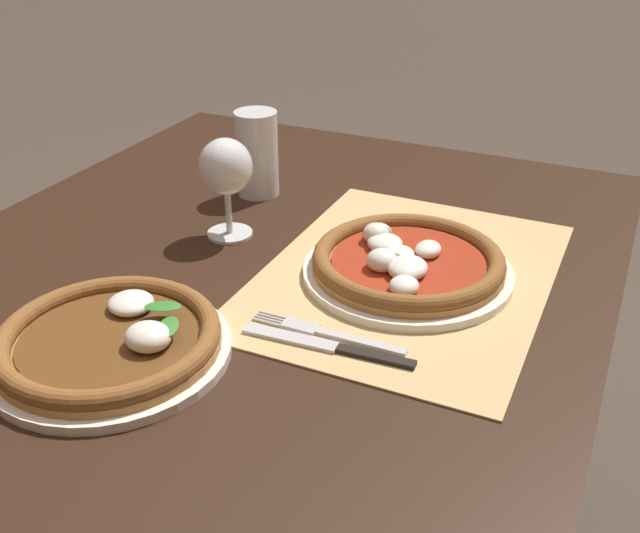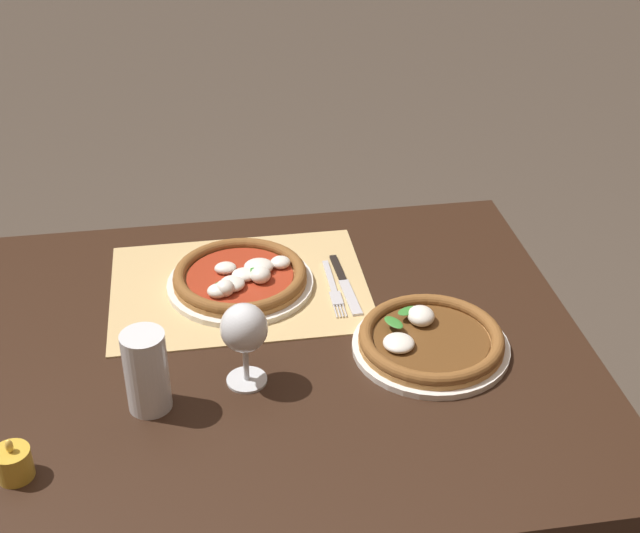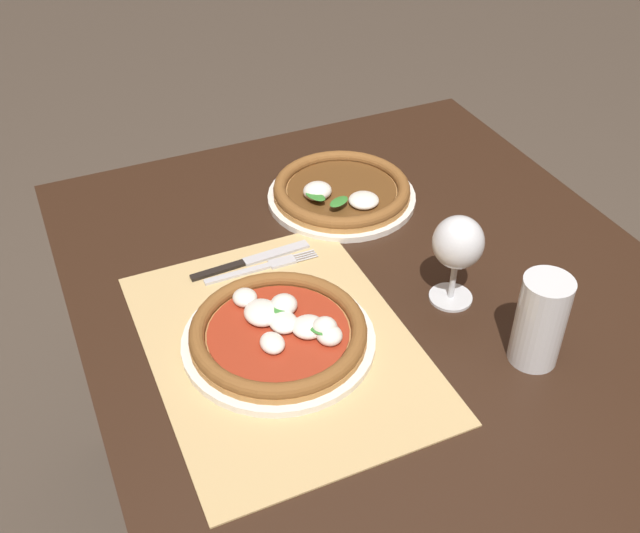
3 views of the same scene
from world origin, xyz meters
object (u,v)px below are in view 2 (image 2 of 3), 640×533
at_px(pizza_near, 241,278).
at_px(wine_glass, 244,331).
at_px(pizza_far, 430,340).
at_px(pint_glass, 147,373).
at_px(fork, 333,288).
at_px(votive_candle, 14,464).
at_px(knife, 345,284).

relative_size(pizza_near, wine_glass, 1.87).
bearing_deg(pizza_near, pizza_far, 141.59).
xyz_separation_m(pizza_far, pint_glass, (0.49, 0.08, 0.05)).
xyz_separation_m(pizza_near, fork, (-0.18, 0.04, -0.02)).
bearing_deg(pizza_near, pint_glass, 61.86).
distance_m(wine_glass, votive_candle, 0.41).
bearing_deg(wine_glass, fork, -127.56).
height_order(wine_glass, votive_candle, wine_glass).
xyz_separation_m(pizza_far, votive_candle, (0.69, 0.21, 0.00)).
bearing_deg(knife, pint_glass, 38.34).
bearing_deg(votive_candle, pizza_far, -163.51).
distance_m(pint_glass, fork, 0.46).
bearing_deg(knife, fork, 24.11).
bearing_deg(knife, pizza_near, -7.91).
bearing_deg(wine_glass, knife, -129.75).
height_order(pizza_near, votive_candle, votive_candle).
relative_size(pizza_near, pizza_far, 1.03).
distance_m(pizza_far, pint_glass, 0.50).
height_order(pint_glass, fork, pint_glass).
height_order(pizza_far, fork, pizza_far).
relative_size(pizza_far, pint_glass, 1.95).
relative_size(pizza_near, fork, 1.45).
height_order(wine_glass, pint_glass, wine_glass).
distance_m(pint_glass, votive_candle, 0.24).
xyz_separation_m(knife, votive_candle, (0.58, 0.43, 0.02)).
relative_size(wine_glass, pint_glass, 1.07).
distance_m(pizza_near, votive_candle, 0.59).
xyz_separation_m(pint_glass, knife, (-0.38, -0.30, -0.06)).
distance_m(pizza_near, fork, 0.18).
relative_size(pizza_near, votive_candle, 4.02).
bearing_deg(fork, pizza_near, -12.45).
height_order(wine_glass, fork, wine_glass).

